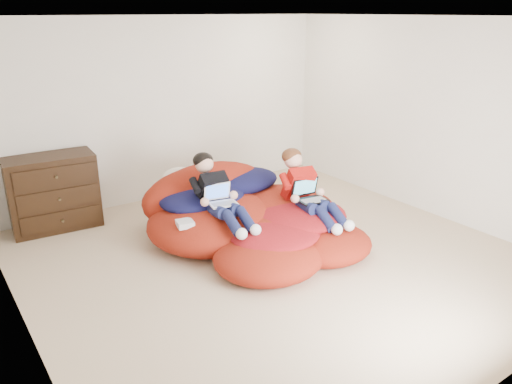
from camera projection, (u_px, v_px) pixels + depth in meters
name	position (u px, v px, depth m)	size (l,w,h in m)	color
room_shell	(274.00, 240.00, 5.39)	(5.10, 5.10, 2.77)	#C5AD8D
dresser	(53.00, 192.00, 6.09)	(1.06, 0.62, 0.92)	black
beanbag_pile	(248.00, 217.00, 5.88)	(2.37, 2.37, 0.86)	#A22312
cream_pillow	(178.00, 178.00, 6.11)	(0.42, 0.27, 0.27)	silver
older_boy	(217.00, 191.00, 5.50)	(0.34, 1.08, 0.70)	black
younger_boy	(306.00, 187.00, 5.74)	(0.39, 1.08, 0.75)	red
laptop_white	(221.00, 198.00, 5.45)	(0.33, 0.32, 0.22)	silver
laptop_black	(309.00, 194.00, 5.72)	(0.36, 0.33, 0.24)	black
power_adapter	(185.00, 224.00, 5.30)	(0.17, 0.17, 0.06)	silver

